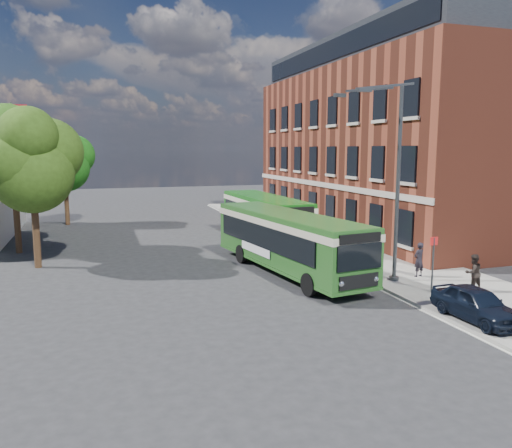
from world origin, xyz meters
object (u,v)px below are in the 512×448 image
object	(u,v)px
street_lamp	(391,180)
bus_front	(287,237)
bus_rear	(265,214)
parked_car	(476,304)

from	to	relation	value
street_lamp	bus_front	size ratio (longest dim) A/B	0.76
street_lamp	bus_rear	world-z (taller)	street_lamp
bus_front	street_lamp	bearing A→B (deg)	-42.86
street_lamp	bus_rear	bearing A→B (deg)	98.62
parked_car	bus_rear	bearing A→B (deg)	94.42
street_lamp	bus_front	distance (m)	5.79
street_lamp	parked_car	bearing A→B (deg)	-90.37
bus_front	bus_rear	bearing A→B (deg)	78.31
street_lamp	parked_car	xyz separation A→B (m)	(-0.04, -5.69, -4.03)
bus_front	parked_car	xyz separation A→B (m)	(3.61, -9.08, -1.07)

